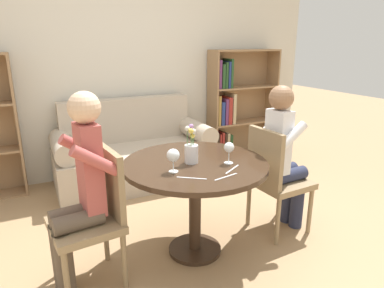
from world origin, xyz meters
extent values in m
plane|color=tan|center=(0.00, 0.00, 0.00)|extent=(16.00, 16.00, 0.00)
cube|color=beige|center=(0.00, 1.97, 1.35)|extent=(5.20, 0.05, 2.70)
cylinder|color=#382619|center=(0.00, 0.00, 0.71)|extent=(1.04, 1.04, 0.03)
cylinder|color=#382619|center=(0.00, 0.00, 0.36)|extent=(0.09, 0.09, 0.66)
cylinder|color=#382619|center=(0.00, 0.00, 0.01)|extent=(0.40, 0.40, 0.03)
cube|color=#B7A893|center=(0.00, 1.49, 0.21)|extent=(1.72, 0.80, 0.42)
cube|color=#B7A893|center=(0.00, 1.81, 0.67)|extent=(1.50, 0.16, 0.50)
cylinder|color=#B7A893|center=(-0.75, 1.49, 0.53)|extent=(0.22, 0.72, 0.22)
cylinder|color=#B7A893|center=(0.75, 1.49, 0.53)|extent=(0.22, 0.72, 0.22)
cube|color=#93704C|center=(-1.14, 1.78, 0.72)|extent=(0.02, 0.28, 1.45)
cube|color=#93704C|center=(1.61, 1.91, 0.72)|extent=(0.97, 0.02, 1.45)
cube|color=#93704C|center=(1.14, 1.78, 0.72)|extent=(0.02, 0.28, 1.45)
cube|color=#93704C|center=(2.08, 1.78, 0.72)|extent=(0.02, 0.28, 1.45)
cube|color=#93704C|center=(1.61, 1.78, 0.01)|extent=(0.92, 0.28, 0.02)
cube|color=#93704C|center=(1.61, 1.78, 0.49)|extent=(0.92, 0.28, 0.02)
cube|color=#93704C|center=(1.61, 1.78, 0.96)|extent=(0.92, 0.28, 0.02)
cube|color=#93704C|center=(1.61, 1.78, 1.44)|extent=(0.92, 0.28, 0.02)
cube|color=#332319|center=(1.18, 1.77, 0.21)|extent=(0.03, 0.23, 0.37)
cube|color=maroon|center=(1.21, 1.77, 0.20)|extent=(0.03, 0.23, 0.36)
cube|color=maroon|center=(1.25, 1.77, 0.21)|extent=(0.03, 0.23, 0.37)
cube|color=#332319|center=(1.29, 1.77, 0.20)|extent=(0.03, 0.23, 0.36)
cube|color=tan|center=(1.33, 1.77, 0.20)|extent=(0.04, 0.23, 0.35)
cube|color=#234723|center=(1.38, 1.77, 0.19)|extent=(0.03, 0.23, 0.33)
cube|color=olive|center=(1.18, 1.77, 0.69)|extent=(0.04, 0.23, 0.39)
cube|color=navy|center=(1.24, 1.77, 0.65)|extent=(0.05, 0.23, 0.30)
cube|color=#602D5B|center=(1.29, 1.77, 0.67)|extent=(0.04, 0.23, 0.34)
cube|color=maroon|center=(1.34, 1.77, 0.67)|extent=(0.05, 0.23, 0.35)
cube|color=tan|center=(1.41, 1.77, 0.69)|extent=(0.04, 0.23, 0.39)
cube|color=#602D5B|center=(1.18, 1.77, 1.15)|extent=(0.04, 0.23, 0.35)
cube|color=#234723|center=(1.23, 1.77, 1.12)|extent=(0.04, 0.23, 0.30)
cube|color=#234723|center=(1.28, 1.77, 1.14)|extent=(0.03, 0.23, 0.33)
cube|color=navy|center=(1.32, 1.77, 1.14)|extent=(0.03, 0.23, 0.33)
cube|color=#234723|center=(1.35, 1.77, 1.16)|extent=(0.03, 0.23, 0.37)
cylinder|color=#937A56|center=(-0.98, 0.14, 0.20)|extent=(0.04, 0.04, 0.40)
cylinder|color=#937A56|center=(-0.94, -0.21, 0.20)|extent=(0.04, 0.04, 0.40)
cylinder|color=#937A56|center=(-0.63, 0.18, 0.20)|extent=(0.04, 0.04, 0.40)
cylinder|color=#937A56|center=(-0.59, -0.17, 0.20)|extent=(0.04, 0.04, 0.40)
cube|color=#937A56|center=(-0.79, -0.01, 0.42)|extent=(0.47, 0.47, 0.05)
cube|color=#937A56|center=(-0.60, 0.01, 0.68)|extent=(0.08, 0.38, 0.45)
cylinder|color=#937A56|center=(0.98, -0.18, 0.20)|extent=(0.04, 0.04, 0.40)
cylinder|color=#937A56|center=(0.95, 0.18, 0.20)|extent=(0.04, 0.04, 0.40)
cylinder|color=#937A56|center=(0.62, -0.20, 0.20)|extent=(0.04, 0.04, 0.40)
cylinder|color=#937A56|center=(0.60, 0.15, 0.20)|extent=(0.04, 0.04, 0.40)
cube|color=#937A56|center=(0.79, -0.01, 0.42)|extent=(0.45, 0.45, 0.05)
cube|color=#937A56|center=(0.60, -0.03, 0.68)|extent=(0.06, 0.38, 0.45)
cylinder|color=brown|center=(-0.95, 0.02, 0.23)|extent=(0.11, 0.11, 0.45)
cylinder|color=brown|center=(-0.94, -0.09, 0.23)|extent=(0.11, 0.11, 0.45)
cylinder|color=brown|center=(-0.84, 0.03, 0.50)|extent=(0.31, 0.14, 0.11)
cylinder|color=brown|center=(-0.83, -0.08, 0.50)|extent=(0.31, 0.14, 0.11)
cube|color=#B2514C|center=(-0.73, -0.01, 0.79)|extent=(0.14, 0.21, 0.58)
cylinder|color=#B2514C|center=(-0.74, 0.12, 0.89)|extent=(0.29, 0.10, 0.23)
cylinder|color=#B2514C|center=(-0.71, -0.15, 0.89)|extent=(0.29, 0.10, 0.23)
sphere|color=beige|center=(-0.73, -0.01, 1.18)|extent=(0.19, 0.19, 0.19)
cylinder|color=#282D47|center=(0.95, -0.05, 0.23)|extent=(0.11, 0.11, 0.45)
cylinder|color=#282D47|center=(0.94, 0.05, 0.23)|extent=(0.11, 0.11, 0.45)
cylinder|color=#282D47|center=(0.84, -0.06, 0.50)|extent=(0.31, 0.13, 0.11)
cylinder|color=#282D47|center=(0.83, 0.05, 0.50)|extent=(0.31, 0.13, 0.11)
cube|color=white|center=(0.73, -0.01, 0.77)|extent=(0.13, 0.21, 0.54)
cylinder|color=white|center=(0.73, -0.15, 0.86)|extent=(0.29, 0.09, 0.23)
cylinder|color=white|center=(0.72, 0.12, 0.86)|extent=(0.29, 0.09, 0.23)
sphere|color=#936B4C|center=(0.73, -0.01, 1.14)|extent=(0.19, 0.19, 0.19)
cylinder|color=white|center=(-0.21, -0.11, 0.73)|extent=(0.06, 0.06, 0.00)
cylinder|color=white|center=(-0.21, -0.11, 0.77)|extent=(0.01, 0.01, 0.08)
sphere|color=white|center=(-0.21, -0.11, 0.84)|extent=(0.09, 0.09, 0.09)
sphere|color=maroon|center=(-0.21, -0.11, 0.83)|extent=(0.06, 0.06, 0.06)
cylinder|color=white|center=(0.20, -0.12, 0.73)|extent=(0.06, 0.06, 0.00)
cylinder|color=white|center=(0.20, -0.12, 0.77)|extent=(0.01, 0.01, 0.08)
sphere|color=white|center=(0.20, -0.12, 0.84)|extent=(0.07, 0.07, 0.07)
sphere|color=maroon|center=(0.20, -0.12, 0.83)|extent=(0.05, 0.05, 0.05)
cylinder|color=silver|center=(-0.03, 0.00, 0.79)|extent=(0.10, 0.10, 0.13)
cylinder|color=#4C7A42|center=(-0.02, 0.01, 0.89)|extent=(0.00, 0.01, 0.06)
sphere|color=#EACC4C|center=(-0.02, 0.01, 0.92)|extent=(0.04, 0.04, 0.04)
cylinder|color=#4C7A42|center=(-0.05, 0.02, 0.91)|extent=(0.01, 0.00, 0.12)
sphere|color=silver|center=(-0.05, 0.02, 0.97)|extent=(0.04, 0.04, 0.04)
cylinder|color=#4C7A42|center=(-0.02, 0.03, 0.92)|extent=(0.00, 0.00, 0.13)
sphere|color=#9E70B2|center=(-0.02, 0.03, 0.98)|extent=(0.04, 0.04, 0.04)
cylinder|color=#4C7A42|center=(-0.03, -0.01, 0.91)|extent=(0.01, 0.00, 0.10)
sphere|color=#EACC4C|center=(-0.03, -0.01, 0.96)|extent=(0.04, 0.04, 0.04)
cylinder|color=#4C7A42|center=(-0.01, 0.00, 0.90)|extent=(0.01, 0.01, 0.10)
sphere|color=silver|center=(-0.01, 0.00, 0.95)|extent=(0.04, 0.04, 0.04)
cube|color=silver|center=(0.16, -0.24, 0.73)|extent=(0.17, 0.11, 0.00)
cube|color=silver|center=(0.05, -0.34, 0.73)|extent=(0.19, 0.05, 0.00)
cube|color=silver|center=(-0.15, -0.26, 0.73)|extent=(0.16, 0.12, 0.00)
camera|label=1|loc=(-1.02, -2.05, 1.55)|focal=32.00mm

